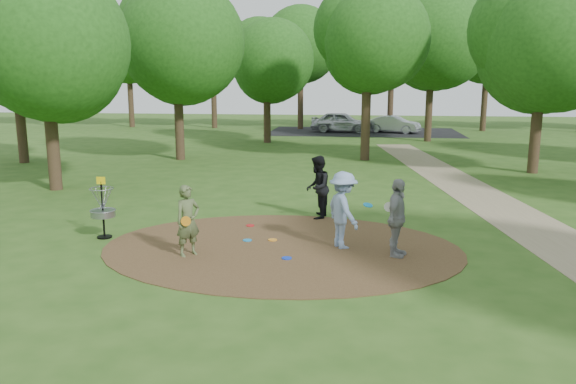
# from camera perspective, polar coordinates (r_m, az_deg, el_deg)

# --- Properties ---
(ground) EXTENTS (100.00, 100.00, 0.00)m
(ground) POSITION_cam_1_polar(r_m,az_deg,el_deg) (13.20, -0.67, -5.71)
(ground) COLOR #2D5119
(ground) RESTS_ON ground
(dirt_clearing) EXTENTS (8.40, 8.40, 0.02)m
(dirt_clearing) POSITION_cam_1_polar(r_m,az_deg,el_deg) (13.19, -0.67, -5.67)
(dirt_clearing) COLOR #47301C
(dirt_clearing) RESTS_ON ground
(footpath) EXTENTS (7.55, 39.89, 0.01)m
(footpath) POSITION_cam_1_polar(r_m,az_deg,el_deg) (15.72, 24.68, -3.94)
(footpath) COLOR #8C7A5B
(footpath) RESTS_ON ground
(parking_lot) EXTENTS (14.00, 8.00, 0.01)m
(parking_lot) POSITION_cam_1_polar(r_m,az_deg,el_deg) (42.66, 7.70, 6.08)
(parking_lot) COLOR black
(parking_lot) RESTS_ON ground
(player_observer_with_disc) EXTENTS (0.68, 0.69, 1.61)m
(player_observer_with_disc) POSITION_cam_1_polar(r_m,az_deg,el_deg) (12.62, -10.13, -2.90)
(player_observer_with_disc) COLOR #4E5C35
(player_observer_with_disc) RESTS_ON ground
(player_throwing_with_disc) EXTENTS (1.30, 1.35, 1.81)m
(player_throwing_with_disc) POSITION_cam_1_polar(r_m,az_deg,el_deg) (13.04, 5.62, -1.86)
(player_throwing_with_disc) COLOR #8198C1
(player_throwing_with_disc) RESTS_ON ground
(player_walking_with_disc) EXTENTS (0.75, 0.92, 1.78)m
(player_walking_with_disc) POSITION_cam_1_polar(r_m,az_deg,el_deg) (15.80, 3.01, 0.47)
(player_walking_with_disc) COLOR black
(player_walking_with_disc) RESTS_ON ground
(player_waiting_with_disc) EXTENTS (0.72, 1.11, 1.76)m
(player_waiting_with_disc) POSITION_cam_1_polar(r_m,az_deg,el_deg) (12.57, 11.00, -2.63)
(player_waiting_with_disc) COLOR gray
(player_waiting_with_disc) RESTS_ON ground
(disc_ground_cyan) EXTENTS (0.22, 0.22, 0.02)m
(disc_ground_cyan) POSITION_cam_1_polar(r_m,az_deg,el_deg) (13.75, -4.15, -4.90)
(disc_ground_cyan) COLOR #1880C1
(disc_ground_cyan) RESTS_ON dirt_clearing
(disc_ground_blue) EXTENTS (0.22, 0.22, 0.02)m
(disc_ground_blue) POSITION_cam_1_polar(r_m,az_deg,el_deg) (12.38, -0.14, -6.73)
(disc_ground_blue) COLOR #0C2FCF
(disc_ground_blue) RESTS_ON dirt_clearing
(disc_ground_red) EXTENTS (0.22, 0.22, 0.02)m
(disc_ground_red) POSITION_cam_1_polar(r_m,az_deg,el_deg) (15.10, -3.86, -3.41)
(disc_ground_red) COLOR red
(disc_ground_red) RESTS_ON dirt_clearing
(car_left) EXTENTS (4.64, 2.27, 1.52)m
(car_left) POSITION_cam_1_polar(r_m,az_deg,el_deg) (42.12, 5.44, 7.10)
(car_left) COLOR #B6B8BF
(car_left) RESTS_ON ground
(car_right) EXTENTS (4.05, 2.53, 1.26)m
(car_right) POSITION_cam_1_polar(r_m,az_deg,el_deg) (42.13, 10.69, 6.77)
(car_right) COLOR #AEB1B6
(car_right) RESTS_ON ground
(disc_ground_orange) EXTENTS (0.22, 0.22, 0.02)m
(disc_ground_orange) POSITION_cam_1_polar(r_m,az_deg,el_deg) (13.75, -1.58, -4.88)
(disc_ground_orange) COLOR orange
(disc_ground_orange) RESTS_ON dirt_clearing
(disc_golf_basket) EXTENTS (0.63, 0.63, 1.54)m
(disc_golf_basket) POSITION_cam_1_polar(r_m,az_deg,el_deg) (14.56, -18.34, -1.11)
(disc_golf_basket) COLOR black
(disc_golf_basket) RESTS_ON ground
(tree_ring) EXTENTS (37.23, 45.81, 9.13)m
(tree_ring) POSITION_cam_1_polar(r_m,az_deg,el_deg) (21.01, 11.17, 14.95)
(tree_ring) COLOR #332316
(tree_ring) RESTS_ON ground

